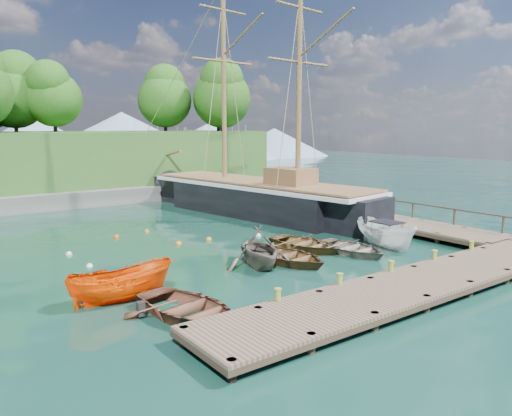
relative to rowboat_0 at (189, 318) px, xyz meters
The scene contains 25 objects.
ground 7.34m from the rowboat_0, 27.09° to the left, with size 160.00×160.00×0.00m, color #113222.
dock_near 9.11m from the rowboat_0, 20.29° to the right, with size 20.00×3.20×1.10m.
dock_east 20.80m from the rowboat_0, 29.83° to the left, with size 3.20×24.00×1.10m.
bollard_0 3.09m from the rowboat_0, 34.68° to the right, with size 0.26×0.26×0.45m, color olive.
bollard_1 5.81m from the rowboat_0, 17.59° to the right, with size 0.26×0.26×0.45m, color olive.
bollard_2 8.72m from the rowboat_0, 11.62° to the right, with size 0.26×0.26×0.45m, color olive.
bollard_3 11.67m from the rowboat_0, ahead, with size 0.26×0.26×0.45m, color olive.
bollard_4 14.64m from the rowboat_0, ahead, with size 0.26×0.26×0.45m, color olive.
rowboat_0 is the anchor object (origin of this frame).
rowboat_1 6.88m from the rowboat_0, 32.66° to the left, with size 3.33×3.86×2.04m, color #5F594C.
rowboat_2 8.02m from the rowboat_0, 24.87° to the left, with size 3.11×4.36×0.90m, color brown.
rowboat_3 11.40m from the rowboat_0, 14.06° to the left, with size 2.90×4.06×0.84m, color slate.
rowboat_4 10.81m from the rowboat_0, 26.50° to the left, with size 3.08×4.31×0.89m, color brown.
motorboat_orange 3.20m from the rowboat_0, 112.71° to the left, with size 1.52×4.04×1.56m, color #F44D01.
cabin_boat_white 13.78m from the rowboat_0, 10.82° to the left, with size 1.67×4.43×1.71m, color white.
schooner 20.46m from the rowboat_0, 46.66° to the left, with size 7.69×26.70×19.49m.
mooring_buoy_0 8.40m from the rowboat_0, 94.83° to the left, with size 0.31×0.31×0.31m, color white.
mooring_buoy_1 10.96m from the rowboat_0, 64.27° to the left, with size 0.36×0.36×0.36m, color orange.
mooring_buoy_2 11.87m from the rowboat_0, 55.80° to the left, with size 0.35×0.35×0.35m, color orange.
mooring_buoy_3 13.15m from the rowboat_0, 43.00° to the left, with size 0.36×0.36×0.36m, color silver.
mooring_buoy_4 13.82m from the rowboat_0, 79.28° to the left, with size 0.36×0.36×0.36m, color #D34C00.
mooring_buoy_5 14.78m from the rowboat_0, 71.48° to the left, with size 0.30×0.30×0.30m, color orange.
mooring_buoy_6 11.23m from the rowboat_0, 94.32° to the left, with size 0.33×0.33×0.33m, color silver.
mooring_buoy_7 10.30m from the rowboat_0, 28.59° to the left, with size 0.36×0.36×0.36m, color #F73811.
distant_ridge 74.27m from the rowboat_0, 81.59° to the left, with size 117.00×40.00×10.00m.
Camera 1 is at (-14.31, -17.90, 6.56)m, focal length 35.00 mm.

